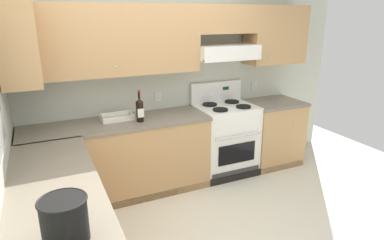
{
  "coord_description": "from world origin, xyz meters",
  "views": [
    {
      "loc": [
        -1.25,
        -2.35,
        2.07
      ],
      "look_at": [
        0.17,
        0.7,
        1.0
      ],
      "focal_mm": 31.28,
      "sensor_mm": 36.0,
      "label": 1
    }
  ],
  "objects_px": {
    "wine_bottle": "(140,110)",
    "bucket": "(65,219)",
    "stove": "(225,139)",
    "bowl": "(117,118)"
  },
  "relations": [
    {
      "from": "bowl",
      "to": "bucket",
      "type": "relative_size",
      "value": 1.4
    },
    {
      "from": "bucket",
      "to": "bowl",
      "type": "bearing_deg",
      "value": 70.11
    },
    {
      "from": "stove",
      "to": "wine_bottle",
      "type": "xyz_separation_m",
      "value": [
        -1.18,
        -0.1,
        0.57
      ]
    },
    {
      "from": "bowl",
      "to": "bucket",
      "type": "distance_m",
      "value": 2.17
    },
    {
      "from": "stove",
      "to": "bowl",
      "type": "height_order",
      "value": "stove"
    },
    {
      "from": "bowl",
      "to": "bucket",
      "type": "height_order",
      "value": "bucket"
    },
    {
      "from": "wine_bottle",
      "to": "bowl",
      "type": "distance_m",
      "value": 0.31
    },
    {
      "from": "stove",
      "to": "bucket",
      "type": "bearing_deg",
      "value": -137.64
    },
    {
      "from": "wine_bottle",
      "to": "bucket",
      "type": "distance_m",
      "value": 2.08
    },
    {
      "from": "wine_bottle",
      "to": "bucket",
      "type": "relative_size",
      "value": 1.41
    }
  ]
}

